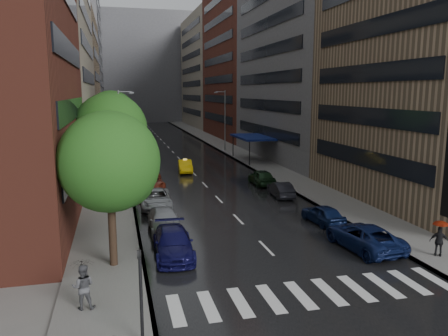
# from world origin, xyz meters

# --- Properties ---
(ground) EXTENTS (220.00, 220.00, 0.00)m
(ground) POSITION_xyz_m (0.00, 0.00, 0.00)
(ground) COLOR gray
(ground) RESTS_ON ground
(road) EXTENTS (14.00, 140.00, 0.01)m
(road) POSITION_xyz_m (0.00, 50.00, 0.01)
(road) COLOR black
(road) RESTS_ON ground
(sidewalk_left) EXTENTS (4.00, 140.00, 0.15)m
(sidewalk_left) POSITION_xyz_m (-9.00, 50.00, 0.07)
(sidewalk_left) COLOR gray
(sidewalk_left) RESTS_ON ground
(sidewalk_right) EXTENTS (4.00, 140.00, 0.15)m
(sidewalk_right) POSITION_xyz_m (9.00, 50.00, 0.07)
(sidewalk_right) COLOR gray
(sidewalk_right) RESTS_ON ground
(crosswalk) EXTENTS (13.15, 2.80, 0.01)m
(crosswalk) POSITION_xyz_m (0.20, -2.00, 0.01)
(crosswalk) COLOR silver
(crosswalk) RESTS_ON ground
(buildings_left) EXTENTS (8.00, 108.00, 38.00)m
(buildings_left) POSITION_xyz_m (-15.00, 58.79, 15.99)
(buildings_left) COLOR maroon
(buildings_left) RESTS_ON ground
(buildings_right) EXTENTS (8.05, 109.10, 36.00)m
(buildings_right) POSITION_xyz_m (15.00, 56.70, 15.03)
(buildings_right) COLOR #937A5B
(buildings_right) RESTS_ON ground
(building_far) EXTENTS (40.00, 14.00, 32.00)m
(building_far) POSITION_xyz_m (0.00, 118.00, 16.00)
(building_far) COLOR slate
(building_far) RESTS_ON ground
(tree_near) EXTENTS (5.07, 5.07, 8.09)m
(tree_near) POSITION_xyz_m (-8.60, 3.27, 5.53)
(tree_near) COLOR #382619
(tree_near) RESTS_ON ground
(tree_mid) EXTENTS (5.60, 5.60, 8.92)m
(tree_mid) POSITION_xyz_m (-8.60, 15.76, 6.11)
(tree_mid) COLOR #382619
(tree_mid) RESTS_ON ground
(tree_far) EXTENTS (5.73, 5.73, 9.12)m
(tree_far) POSITION_xyz_m (-8.60, 32.37, 6.25)
(tree_far) COLOR #382619
(tree_far) RESTS_ON ground
(taxi) EXTENTS (1.81, 4.32, 1.39)m
(taxi) POSITION_xyz_m (-0.80, 29.19, 0.69)
(taxi) COLOR yellow
(taxi) RESTS_ON ground
(parked_cars_left) EXTENTS (2.58, 22.19, 1.53)m
(parked_cars_left) POSITION_xyz_m (-5.40, 12.97, 0.73)
(parked_cars_left) COLOR #0F0E42
(parked_cars_left) RESTS_ON ground
(parked_cars_right) EXTENTS (2.91, 23.25, 1.51)m
(parked_cars_right) POSITION_xyz_m (5.40, 10.04, 0.72)
(parked_cars_right) COLOR #0E1945
(parked_cars_right) RESTS_ON ground
(ped_black_umbrella) EXTENTS (0.97, 0.98, 2.09)m
(ped_black_umbrella) POSITION_xyz_m (-9.79, -1.22, 1.38)
(ped_black_umbrella) COLOR #525257
(ped_black_umbrella) RESTS_ON sidewalk_left
(ped_red_umbrella) EXTENTS (1.01, 0.91, 2.01)m
(ped_red_umbrella) POSITION_xyz_m (8.57, 0.22, 1.33)
(ped_red_umbrella) COLOR black
(ped_red_umbrella) RESTS_ON sidewalk_right
(traffic_light) EXTENTS (0.18, 0.15, 3.45)m
(traffic_light) POSITION_xyz_m (-7.60, -4.29, 2.23)
(traffic_light) COLOR black
(traffic_light) RESTS_ON sidewalk_left
(street_lamp_left) EXTENTS (1.74, 0.22, 9.00)m
(street_lamp_left) POSITION_xyz_m (-7.72, 30.00, 4.89)
(street_lamp_left) COLOR gray
(street_lamp_left) RESTS_ON sidewalk_left
(street_lamp_right) EXTENTS (1.74, 0.22, 9.00)m
(street_lamp_right) POSITION_xyz_m (7.72, 45.00, 4.89)
(street_lamp_right) COLOR gray
(street_lamp_right) RESTS_ON sidewalk_right
(awning) EXTENTS (4.00, 8.00, 3.12)m
(awning) POSITION_xyz_m (8.98, 35.00, 3.13)
(awning) COLOR navy
(awning) RESTS_ON sidewalk_right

